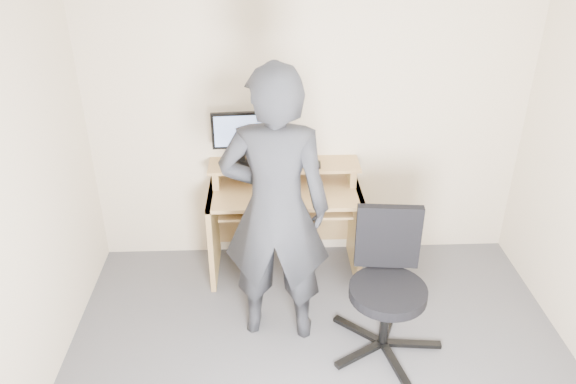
{
  "coord_description": "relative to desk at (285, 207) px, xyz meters",
  "views": [
    {
      "loc": [
        -0.33,
        -2.42,
        2.83
      ],
      "look_at": [
        -0.19,
        1.05,
        0.95
      ],
      "focal_mm": 35.0,
      "sensor_mm": 36.0,
      "label": 1
    }
  ],
  "objects": [
    {
      "name": "travel_mug",
      "position": [
        0.02,
        0.07,
        0.46
      ],
      "size": [
        0.11,
        0.11,
        0.2
      ],
      "primitive_type": "cylinder",
      "rotation": [
        0.0,
        0.0,
        0.26
      ],
      "color": "silver",
      "rests_on": "desk"
    },
    {
      "name": "external_drive",
      "position": [
        0.01,
        0.08,
        0.46
      ],
      "size": [
        0.08,
        0.14,
        0.2
      ],
      "primitive_type": "cube",
      "rotation": [
        0.0,
        0.0,
        -0.08
      ],
      "color": "black",
      "rests_on": "desk"
    },
    {
      "name": "smartphone",
      "position": [
        0.25,
        0.03,
        0.37
      ],
      "size": [
        0.08,
        0.13,
        0.01
      ],
      "primitive_type": "cube",
      "rotation": [
        0.0,
        0.0,
        -0.06
      ],
      "color": "black",
      "rests_on": "desk"
    },
    {
      "name": "person",
      "position": [
        -0.09,
        -0.8,
        0.44
      ],
      "size": [
        0.77,
        0.55,
        1.98
      ],
      "primitive_type": "imported",
      "rotation": [
        0.0,
        0.0,
        3.03
      ],
      "color": "black",
      "rests_on": "ground"
    },
    {
      "name": "headphones",
      "position": [
        -0.18,
        0.13,
        0.37
      ],
      "size": [
        0.18,
        0.18,
        0.06
      ],
      "primitive_type": "torus",
      "rotation": [
        0.26,
        0.0,
        -0.16
      ],
      "color": "silver",
      "rests_on": "desk"
    },
    {
      "name": "desk",
      "position": [
        0.0,
        0.0,
        0.0
      ],
      "size": [
        1.2,
        0.6,
        0.91
      ],
      "color": "tan",
      "rests_on": "ground"
    },
    {
      "name": "charger",
      "position": [
        -0.14,
        0.01,
        0.38
      ],
      "size": [
        0.06,
        0.05,
        0.03
      ],
      "primitive_type": "cube",
      "rotation": [
        0.0,
        0.0,
        0.34
      ],
      "color": "black",
      "rests_on": "desk"
    },
    {
      "name": "keyboard",
      "position": [
        -0.06,
        -0.17,
        0.12
      ],
      "size": [
        0.47,
        0.2,
        0.03
      ],
      "primitive_type": "cube",
      "rotation": [
        0.0,
        0.0,
        0.03
      ],
      "color": "black",
      "rests_on": "desk"
    },
    {
      "name": "office_chair",
      "position": [
        0.66,
        -0.96,
        -0.01
      ],
      "size": [
        0.77,
        0.78,
        0.98
      ],
      "rotation": [
        0.0,
        0.0,
        -0.1
      ],
      "color": "black",
      "rests_on": "ground"
    },
    {
      "name": "back_wall",
      "position": [
        0.2,
        0.22,
        0.7
      ],
      "size": [
        3.5,
        0.02,
        2.5
      ],
      "primitive_type": "cube",
      "color": "beige",
      "rests_on": "ground"
    },
    {
      "name": "monitor",
      "position": [
        -0.33,
        0.08,
        0.62
      ],
      "size": [
        0.46,
        0.13,
        0.43
      ],
      "rotation": [
        0.0,
        0.0,
        0.06
      ],
      "color": "black",
      "rests_on": "desk"
    },
    {
      "name": "mouse",
      "position": [
        0.25,
        -0.18,
        0.22
      ],
      "size": [
        0.11,
        0.08,
        0.04
      ],
      "primitive_type": "ellipsoid",
      "rotation": [
        0.0,
        0.0,
        0.16
      ],
      "color": "black",
      "rests_on": "desk"
    }
  ]
}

